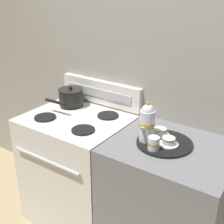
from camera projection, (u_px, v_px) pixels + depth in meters
wall_back at (147, 87)px, 2.24m from camera, size 6.00×0.05×2.20m
stove at (79, 168)px, 2.45m from camera, size 0.74×0.66×0.90m
control_panel at (101, 92)px, 2.45m from camera, size 0.73×0.05×0.19m
side_counter at (168, 206)px, 2.05m from camera, size 0.75×0.63×0.89m
saucepan at (71, 97)px, 2.44m from camera, size 0.20×0.30×0.15m
serving_tray at (165, 143)px, 1.90m from camera, size 0.34×0.34×0.01m
teapot at (147, 123)px, 1.87m from camera, size 0.09×0.15×0.25m
teacup_left at (168, 141)px, 1.86m from camera, size 0.12×0.12×0.05m
teacup_right at (160, 132)px, 1.98m from camera, size 0.12×0.12×0.05m
creamer_jug at (154, 143)px, 1.80m from camera, size 0.07×0.07×0.08m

